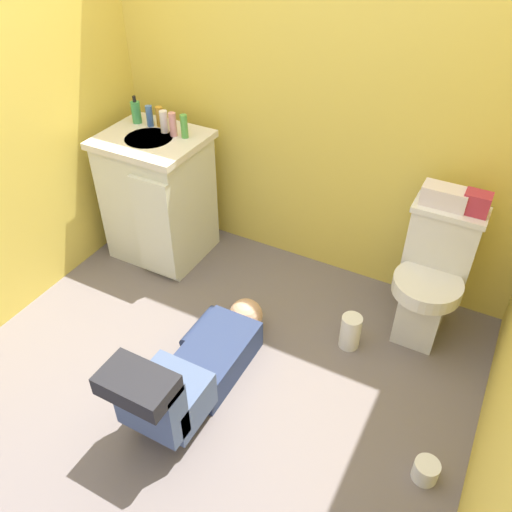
{
  "coord_description": "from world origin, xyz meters",
  "views": [
    {
      "loc": [
        1.01,
        -1.52,
        2.16
      ],
      "look_at": [
        -0.01,
        0.39,
        0.45
      ],
      "focal_mm": 36.85,
      "sensor_mm": 36.0,
      "label": 1
    }
  ],
  "objects_px": {
    "toilet": "(431,277)",
    "toiletry_bag": "(477,203)",
    "soap_dispenser": "(136,112)",
    "paper_towel_roll": "(350,332)",
    "bottle_white": "(164,122)",
    "vanity_cabinet": "(159,196)",
    "person_plumber": "(193,369)",
    "toilet_paper_roll": "(426,471)",
    "bottle_blue": "(150,116)",
    "bottle_amber": "(160,117)",
    "tissue_box": "(445,196)",
    "bottle_green": "(184,126)",
    "bottle_pink": "(173,124)",
    "faucet": "(164,120)"
  },
  "relations": [
    {
      "from": "bottle_amber",
      "to": "toilet_paper_roll",
      "type": "height_order",
      "value": "bottle_amber"
    },
    {
      "from": "vanity_cabinet",
      "to": "bottle_blue",
      "type": "distance_m",
      "value": 0.49
    },
    {
      "from": "bottle_blue",
      "to": "bottle_pink",
      "type": "height_order",
      "value": "bottle_pink"
    },
    {
      "from": "person_plumber",
      "to": "bottle_amber",
      "type": "distance_m",
      "value": 1.53
    },
    {
      "from": "soap_dispenser",
      "to": "bottle_blue",
      "type": "xyz_separation_m",
      "value": [
        0.1,
        -0.0,
        -0.01
      ]
    },
    {
      "from": "vanity_cabinet",
      "to": "bottle_pink",
      "type": "bearing_deg",
      "value": 36.47
    },
    {
      "from": "bottle_blue",
      "to": "toilet_paper_roll",
      "type": "height_order",
      "value": "bottle_blue"
    },
    {
      "from": "toilet_paper_roll",
      "to": "vanity_cabinet",
      "type": "bearing_deg",
      "value": 157.67
    },
    {
      "from": "toilet",
      "to": "bottle_amber",
      "type": "bearing_deg",
      "value": 177.98
    },
    {
      "from": "bottle_green",
      "to": "paper_towel_roll",
      "type": "relative_size",
      "value": 0.67
    },
    {
      "from": "tissue_box",
      "to": "bottle_blue",
      "type": "distance_m",
      "value": 1.74
    },
    {
      "from": "bottle_pink",
      "to": "bottle_white",
      "type": "bearing_deg",
      "value": 169.24
    },
    {
      "from": "faucet",
      "to": "bottle_white",
      "type": "height_order",
      "value": "bottle_white"
    },
    {
      "from": "person_plumber",
      "to": "tissue_box",
      "type": "height_order",
      "value": "tissue_box"
    },
    {
      "from": "bottle_blue",
      "to": "faucet",
      "type": "bearing_deg",
      "value": 14.54
    },
    {
      "from": "bottle_pink",
      "to": "toilet_paper_roll",
      "type": "xyz_separation_m",
      "value": [
        1.83,
        -0.88,
        -0.84
      ]
    },
    {
      "from": "bottle_white",
      "to": "vanity_cabinet",
      "type": "bearing_deg",
      "value": -110.67
    },
    {
      "from": "toilet",
      "to": "toiletry_bag",
      "type": "xyz_separation_m",
      "value": [
        0.1,
        0.09,
        0.44
      ]
    },
    {
      "from": "bottle_green",
      "to": "bottle_blue",
      "type": "bearing_deg",
      "value": 173.27
    },
    {
      "from": "bottle_white",
      "to": "paper_towel_roll",
      "type": "bearing_deg",
      "value": -13.46
    },
    {
      "from": "person_plumber",
      "to": "bottle_blue",
      "type": "distance_m",
      "value": 1.54
    },
    {
      "from": "bottle_amber",
      "to": "bottle_green",
      "type": "height_order",
      "value": "bottle_green"
    },
    {
      "from": "toilet",
      "to": "bottle_green",
      "type": "xyz_separation_m",
      "value": [
        -1.51,
        0.0,
        0.52
      ]
    },
    {
      "from": "vanity_cabinet",
      "to": "tissue_box",
      "type": "xyz_separation_m",
      "value": [
        1.64,
        0.18,
        0.38
      ]
    },
    {
      "from": "vanity_cabinet",
      "to": "toilet_paper_roll",
      "type": "distance_m",
      "value": 2.13
    },
    {
      "from": "soap_dispenser",
      "to": "bottle_blue",
      "type": "bearing_deg",
      "value": -1.6
    },
    {
      "from": "vanity_cabinet",
      "to": "paper_towel_roll",
      "type": "relative_size",
      "value": 4.0
    },
    {
      "from": "tissue_box",
      "to": "soap_dispenser",
      "type": "distance_m",
      "value": 1.84
    },
    {
      "from": "tissue_box",
      "to": "bottle_green",
      "type": "bearing_deg",
      "value": -176.53
    },
    {
      "from": "person_plumber",
      "to": "toilet_paper_roll",
      "type": "xyz_separation_m",
      "value": [
        1.12,
        0.09,
        -0.13
      ]
    },
    {
      "from": "soap_dispenser",
      "to": "bottle_white",
      "type": "xyz_separation_m",
      "value": [
        0.23,
        -0.03,
        -0.0
      ]
    },
    {
      "from": "bottle_pink",
      "to": "bottle_green",
      "type": "relative_size",
      "value": 1.01
    },
    {
      "from": "toiletry_bag",
      "to": "tissue_box",
      "type": "bearing_deg",
      "value": 180.0
    },
    {
      "from": "tissue_box",
      "to": "bottle_green",
      "type": "height_order",
      "value": "bottle_green"
    },
    {
      "from": "toiletry_bag",
      "to": "bottle_pink",
      "type": "distance_m",
      "value": 1.69
    },
    {
      "from": "person_plumber",
      "to": "soap_dispenser",
      "type": "height_order",
      "value": "soap_dispenser"
    },
    {
      "from": "toiletry_bag",
      "to": "toilet",
      "type": "bearing_deg",
      "value": -139.23
    },
    {
      "from": "soap_dispenser",
      "to": "paper_towel_roll",
      "type": "bearing_deg",
      "value": -12.67
    },
    {
      "from": "person_plumber",
      "to": "tissue_box",
      "type": "bearing_deg",
      "value": 52.66
    },
    {
      "from": "person_plumber",
      "to": "vanity_cabinet",
      "type": "bearing_deg",
      "value": 132.82
    },
    {
      "from": "soap_dispenser",
      "to": "bottle_amber",
      "type": "bearing_deg",
      "value": 8.99
    },
    {
      "from": "vanity_cabinet",
      "to": "bottle_blue",
      "type": "relative_size",
      "value": 6.54
    },
    {
      "from": "tissue_box",
      "to": "vanity_cabinet",
      "type": "bearing_deg",
      "value": -173.75
    },
    {
      "from": "bottle_green",
      "to": "toilet_paper_roll",
      "type": "xyz_separation_m",
      "value": [
        1.76,
        -0.89,
        -0.84
      ]
    },
    {
      "from": "soap_dispenser",
      "to": "person_plumber",
      "type": "bearing_deg",
      "value": -44.94
    },
    {
      "from": "soap_dispenser",
      "to": "bottle_amber",
      "type": "height_order",
      "value": "soap_dispenser"
    },
    {
      "from": "person_plumber",
      "to": "bottle_white",
      "type": "distance_m",
      "value": 1.45
    },
    {
      "from": "toilet",
      "to": "person_plumber",
      "type": "bearing_deg",
      "value": -131.31
    },
    {
      "from": "bottle_white",
      "to": "toilet_paper_roll",
      "type": "relative_size",
      "value": 1.18
    },
    {
      "from": "bottle_blue",
      "to": "bottle_pink",
      "type": "relative_size",
      "value": 0.91
    }
  ]
}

